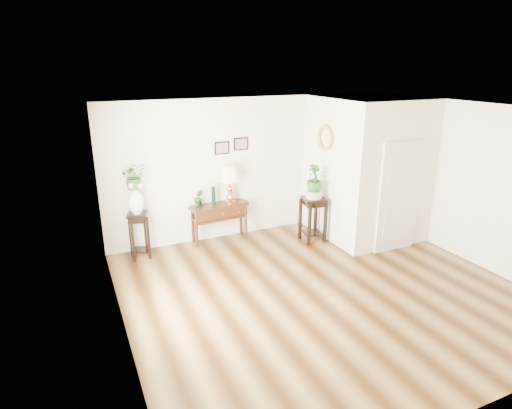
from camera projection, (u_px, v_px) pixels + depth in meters
floor at (322, 290)px, 6.78m from camera, size 6.00×5.50×0.02m
ceiling at (332, 110)px, 5.89m from camera, size 6.00×5.50×0.02m
wall_back at (252, 167)px, 8.71m from camera, size 6.00×0.02×2.80m
wall_front at (492, 292)px, 3.96m from camera, size 6.00×0.02×2.80m
wall_left at (117, 239)px, 5.16m from camera, size 0.02×5.50×2.80m
wall_right at (471, 184)px, 7.51m from camera, size 0.02×5.50×2.80m
partition at (366, 167)px, 8.69m from camera, size 1.80×1.95×2.80m
door at (398, 197)px, 7.94m from camera, size 0.90×0.05×2.10m
art_print_left at (222, 148)px, 8.30m from camera, size 0.30×0.02×0.25m
art_print_right at (241, 144)px, 8.44m from camera, size 0.30×0.02×0.25m
wall_ornament at (325, 138)px, 8.23m from camera, size 0.07×0.51×0.51m
console_table at (220, 222)px, 8.56m from camera, size 1.19×0.50×0.77m
table_lamp at (230, 186)px, 8.43m from camera, size 0.51×0.51×0.77m
green_vase at (213, 197)px, 8.35m from camera, size 0.10×0.10×0.37m
potted_plant at (199, 198)px, 8.23m from camera, size 0.21×0.19×0.34m
plant_stand_a at (139, 235)px, 7.79m from camera, size 0.43×0.43×0.86m
porcelain_vase at (136, 201)px, 7.59m from camera, size 0.31×0.31×0.50m
lily_arrangement at (134, 179)px, 7.46m from camera, size 0.44×0.38×0.48m
plant_stand_b at (313, 219)px, 8.54m from camera, size 0.50×0.50×0.90m
ceramic_bowl at (314, 194)px, 8.37m from camera, size 0.37×0.37×0.14m
narcissus at (315, 178)px, 8.27m from camera, size 0.40×0.40×0.55m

